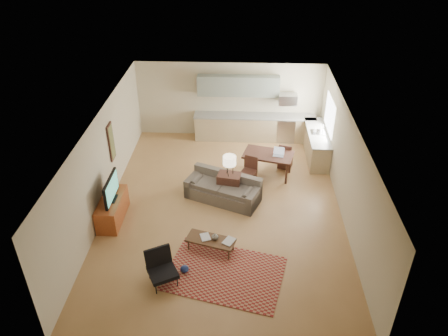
{
  "coord_description": "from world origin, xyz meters",
  "views": [
    {
      "loc": [
        0.47,
        -9.76,
        7.44
      ],
      "look_at": [
        0.0,
        0.3,
        1.15
      ],
      "focal_mm": 35.0,
      "sensor_mm": 36.0,
      "label": 1
    }
  ],
  "objects_px": {
    "coffee_table": "(211,245)",
    "armchair": "(162,270)",
    "sofa": "(223,188)",
    "console_table": "(229,186)",
    "tv_credenza": "(112,209)",
    "dining_table": "(268,164)"
  },
  "relations": [
    {
      "from": "sofa",
      "to": "tv_credenza",
      "type": "distance_m",
      "value": 3.1
    },
    {
      "from": "coffee_table",
      "to": "tv_credenza",
      "type": "distance_m",
      "value": 2.95
    },
    {
      "from": "armchair",
      "to": "dining_table",
      "type": "height_order",
      "value": "armchair"
    },
    {
      "from": "armchair",
      "to": "tv_credenza",
      "type": "height_order",
      "value": "armchair"
    },
    {
      "from": "console_table",
      "to": "coffee_table",
      "type": "bearing_deg",
      "value": -89.22
    },
    {
      "from": "sofa",
      "to": "dining_table",
      "type": "xyz_separation_m",
      "value": [
        1.33,
        1.38,
        -0.0
      ]
    },
    {
      "from": "sofa",
      "to": "dining_table",
      "type": "distance_m",
      "value": 1.91
    },
    {
      "from": "armchair",
      "to": "coffee_table",
      "type": "bearing_deg",
      "value": 20.13
    },
    {
      "from": "sofa",
      "to": "dining_table",
      "type": "bearing_deg",
      "value": 68.53
    },
    {
      "from": "sofa",
      "to": "armchair",
      "type": "height_order",
      "value": "armchair"
    },
    {
      "from": "console_table",
      "to": "tv_credenza",
      "type": "bearing_deg",
      "value": -149.12
    },
    {
      "from": "sofa",
      "to": "tv_credenza",
      "type": "height_order",
      "value": "sofa"
    },
    {
      "from": "armchair",
      "to": "tv_credenza",
      "type": "xyz_separation_m",
      "value": [
        -1.73,
        2.22,
        -0.07
      ]
    },
    {
      "from": "sofa",
      "to": "coffee_table",
      "type": "distance_m",
      "value": 2.17
    },
    {
      "from": "tv_credenza",
      "to": "console_table",
      "type": "height_order",
      "value": "console_table"
    },
    {
      "from": "coffee_table",
      "to": "dining_table",
      "type": "height_order",
      "value": "dining_table"
    },
    {
      "from": "coffee_table",
      "to": "armchair",
      "type": "xyz_separation_m",
      "value": [
        -0.99,
        -1.11,
        0.22
      ]
    },
    {
      "from": "coffee_table",
      "to": "armchair",
      "type": "relative_size",
      "value": 1.5
    },
    {
      "from": "sofa",
      "to": "console_table",
      "type": "bearing_deg",
      "value": 62.42
    },
    {
      "from": "tv_credenza",
      "to": "console_table",
      "type": "xyz_separation_m",
      "value": [
        3.09,
        1.19,
        0.05
      ]
    },
    {
      "from": "coffee_table",
      "to": "console_table",
      "type": "bearing_deg",
      "value": 97.12
    },
    {
      "from": "coffee_table",
      "to": "sofa",
      "type": "bearing_deg",
      "value": 101.11
    }
  ]
}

